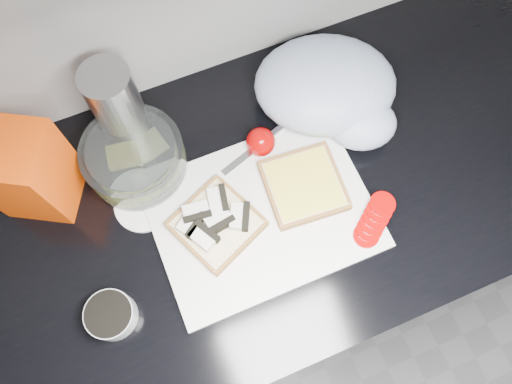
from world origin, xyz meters
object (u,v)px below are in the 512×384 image
(glass_bowl, at_px, (135,159))
(cutting_board, at_px, (262,214))
(steel_canister, at_px, (120,109))
(bread_bag, at_px, (28,171))

(glass_bowl, bearing_deg, cutting_board, -45.15)
(glass_bowl, height_order, steel_canister, steel_canister)
(glass_bowl, relative_size, bread_bag, 0.96)
(glass_bowl, bearing_deg, steel_canister, 82.70)
(cutting_board, distance_m, steel_canister, 0.32)
(glass_bowl, xyz_separation_m, steel_canister, (0.01, 0.07, 0.07))
(bread_bag, xyz_separation_m, steel_canister, (0.18, 0.05, 0.01))
(bread_bag, bearing_deg, cutting_board, 0.14)
(cutting_board, distance_m, glass_bowl, 0.26)
(cutting_board, bearing_deg, steel_canister, 124.47)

